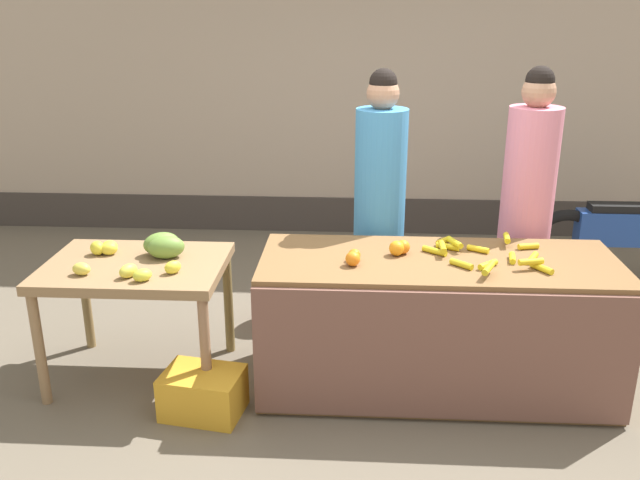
% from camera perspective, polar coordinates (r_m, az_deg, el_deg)
% --- Properties ---
extents(ground_plane, '(24.00, 24.00, 0.00)m').
position_cam_1_polar(ground_plane, '(4.29, 4.70, -11.88)').
color(ground_plane, '#665B4C').
extents(market_wall_back, '(9.21, 0.23, 3.56)m').
position_cam_1_polar(market_wall_back, '(6.70, 4.61, 15.31)').
color(market_wall_back, tan).
rests_on(market_wall_back, ground).
extents(fruit_stall_counter, '(2.08, 0.82, 0.83)m').
position_cam_1_polar(fruit_stall_counter, '(4.11, 9.80, -7.06)').
color(fruit_stall_counter, brown).
rests_on(fruit_stall_counter, ground).
extents(side_table_wooden, '(1.07, 0.79, 0.76)m').
position_cam_1_polar(side_table_wooden, '(4.20, -15.37, -3.05)').
color(side_table_wooden, olive).
rests_on(side_table_wooden, ground).
extents(banana_bunch_pile, '(0.71, 0.66, 0.07)m').
position_cam_1_polar(banana_bunch_pile, '(4.01, 13.84, -1.13)').
color(banana_bunch_pile, yellow).
rests_on(banana_bunch_pile, fruit_stall_counter).
extents(orange_pile, '(0.38, 0.30, 0.09)m').
position_cam_1_polar(orange_pile, '(3.90, 5.16, -0.99)').
color(orange_pile, orange).
rests_on(orange_pile, fruit_stall_counter).
extents(mango_papaya_pile, '(0.67, 0.60, 0.14)m').
position_cam_1_polar(mango_papaya_pile, '(4.17, -14.32, -0.83)').
color(mango_papaya_pile, yellow).
rests_on(mango_papaya_pile, side_table_wooden).
extents(vendor_woman_blue_shirt, '(0.34, 0.34, 1.85)m').
position_cam_1_polar(vendor_woman_blue_shirt, '(4.50, 5.07, 2.68)').
color(vendor_woman_blue_shirt, '#33333D').
rests_on(vendor_woman_blue_shirt, ground).
extents(vendor_woman_pink_shirt, '(0.34, 0.34, 1.87)m').
position_cam_1_polar(vendor_woman_pink_shirt, '(4.63, 17.12, 2.48)').
color(vendor_woman_pink_shirt, '#33333D').
rests_on(vendor_woman_pink_shirt, ground).
extents(parked_motorcycle, '(1.60, 0.18, 0.88)m').
position_cam_1_polar(parked_motorcycle, '(6.03, 24.47, 0.02)').
color(parked_motorcycle, black).
rests_on(parked_motorcycle, ground).
extents(produce_crate, '(0.49, 0.39, 0.26)m').
position_cam_1_polar(produce_crate, '(3.98, -9.90, -12.68)').
color(produce_crate, gold).
rests_on(produce_crate, ground).
extents(produce_sack, '(0.43, 0.46, 0.47)m').
position_cam_1_polar(produce_sack, '(4.93, -3.29, -4.42)').
color(produce_sack, maroon).
rests_on(produce_sack, ground).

